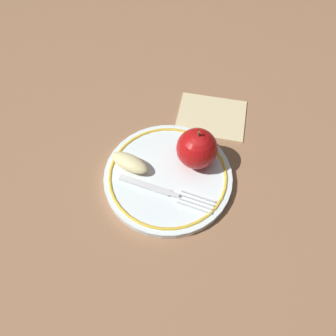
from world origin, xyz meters
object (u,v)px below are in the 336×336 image
object	(u,v)px
apple_red_whole	(197,149)
apple_slice_front	(130,163)
plate	(168,176)
fork	(162,191)
napkin_folded	(212,116)

from	to	relation	value
apple_red_whole	apple_slice_front	xyz separation A→B (m)	(-0.12, -0.05, -0.03)
apple_slice_front	apple_red_whole	bearing A→B (deg)	-143.90
plate	apple_slice_front	bearing A→B (deg)	-176.93
apple_red_whole	fork	bearing A→B (deg)	-116.80
plate	apple_red_whole	xyz separation A→B (m)	(0.04, 0.04, 0.05)
apple_slice_front	napkin_folded	world-z (taller)	apple_slice_front
napkin_folded	fork	bearing A→B (deg)	-102.26
fork	plate	bearing A→B (deg)	95.31
apple_slice_front	plate	bearing A→B (deg)	-163.32
plate	napkin_folded	distance (m)	0.18
plate	fork	xyz separation A→B (m)	(0.00, -0.04, 0.01)
apple_red_whole	apple_slice_front	distance (m)	0.13
apple_red_whole	napkin_folded	world-z (taller)	apple_red_whole
apple_red_whole	fork	size ratio (longest dim) A/B	0.47
apple_slice_front	napkin_folded	distance (m)	0.22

